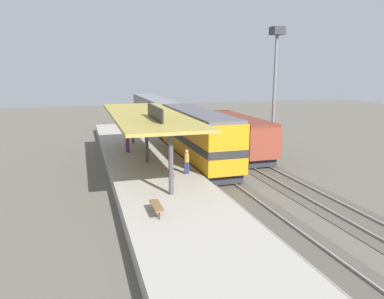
# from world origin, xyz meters

# --- Properties ---
(ground_plane) EXTENTS (120.00, 120.00, 0.00)m
(ground_plane) POSITION_xyz_m (2.00, 0.00, 0.00)
(ground_plane) COLOR #5B564C
(track_near) EXTENTS (3.20, 110.00, 0.16)m
(track_near) POSITION_xyz_m (0.00, 0.00, 0.03)
(track_near) COLOR #4E4941
(track_near) RESTS_ON ground
(track_far) EXTENTS (3.20, 110.00, 0.16)m
(track_far) POSITION_xyz_m (4.60, 0.00, 0.03)
(track_far) COLOR #4E4941
(track_far) RESTS_ON ground
(platform) EXTENTS (6.00, 44.00, 0.90)m
(platform) POSITION_xyz_m (-4.60, 0.00, 0.45)
(platform) COLOR #9E998E
(platform) RESTS_ON ground
(station_canopy) EXTENTS (5.20, 18.00, 4.70)m
(station_canopy) POSITION_xyz_m (-4.60, -0.09, 4.53)
(station_canopy) COLOR #47474C
(station_canopy) RESTS_ON platform
(platform_bench) EXTENTS (0.44, 1.70, 0.50)m
(platform_bench) POSITION_xyz_m (-6.00, -10.71, 1.34)
(platform_bench) COLOR #333338
(platform_bench) RESTS_ON platform
(locomotive) EXTENTS (2.93, 14.43, 4.44)m
(locomotive) POSITION_xyz_m (0.00, 1.72, 2.41)
(locomotive) COLOR #28282D
(locomotive) RESTS_ON track_near
(passenger_carriage_single) EXTENTS (2.90, 20.00, 4.24)m
(passenger_carriage_single) POSITION_xyz_m (0.00, 19.72, 2.31)
(passenger_carriage_single) COLOR #28282D
(passenger_carriage_single) RESTS_ON track_near
(freight_car) EXTENTS (2.80, 12.00, 3.54)m
(freight_car) POSITION_xyz_m (4.60, 3.95, 1.97)
(freight_car) COLOR #28282D
(freight_car) RESTS_ON track_far
(light_mast) EXTENTS (1.10, 1.10, 11.70)m
(light_mast) POSITION_xyz_m (7.80, 2.71, 8.40)
(light_mast) COLOR slate
(light_mast) RESTS_ON ground
(person_waiting) EXTENTS (0.34, 0.34, 1.71)m
(person_waiting) POSITION_xyz_m (-5.62, 3.94, 1.85)
(person_waiting) COLOR #663375
(person_waiting) RESTS_ON platform
(person_walking) EXTENTS (0.34, 0.34, 1.71)m
(person_walking) POSITION_xyz_m (-2.57, -4.14, 1.85)
(person_walking) COLOR navy
(person_walking) RESTS_ON platform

